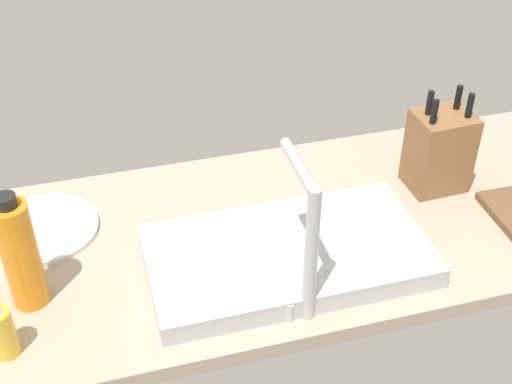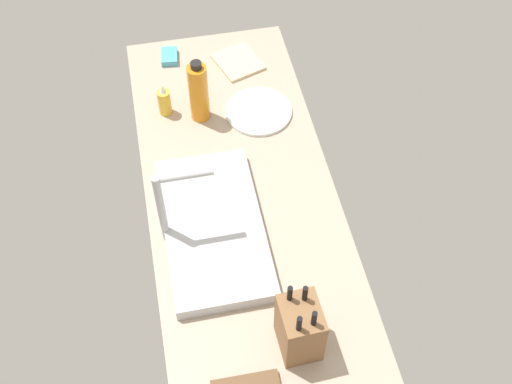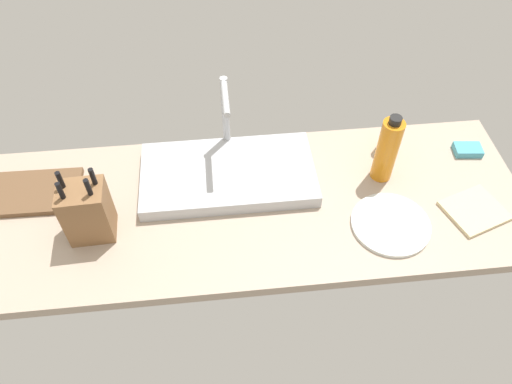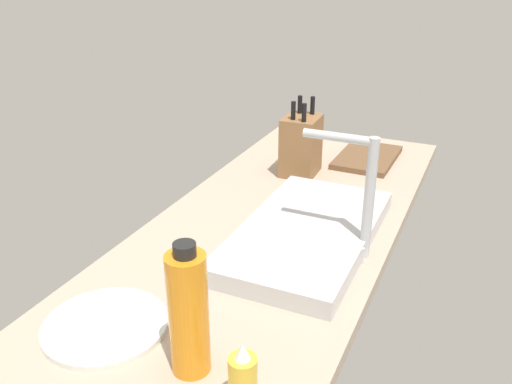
% 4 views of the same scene
% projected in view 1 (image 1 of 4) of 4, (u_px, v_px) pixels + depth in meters
% --- Properties ---
extents(countertop_slab, '(1.78, 0.61, 0.04)m').
position_uv_depth(countertop_slab, '(256.00, 239.00, 1.47)').
color(countertop_slab, tan).
rests_on(countertop_slab, ground).
extents(sink_basin, '(0.55, 0.30, 0.04)m').
position_uv_depth(sink_basin, '(287.00, 255.00, 1.37)').
color(sink_basin, '#B7BABF').
rests_on(sink_basin, countertop_slab).
extents(faucet, '(0.06, 0.17, 0.29)m').
position_uv_depth(faucet, '(307.00, 236.00, 1.18)').
color(faucet, '#B7BABF').
rests_on(faucet, countertop_slab).
extents(knife_block, '(0.13, 0.11, 0.24)m').
position_uv_depth(knife_block, '(439.00, 150.00, 1.54)').
color(knife_block, brown).
rests_on(knife_block, countertop_slab).
extents(soap_bottle, '(0.05, 0.05, 0.13)m').
position_uv_depth(soap_bottle, '(1.00, 331.00, 1.17)').
color(soap_bottle, gold).
rests_on(soap_bottle, countertop_slab).
extents(water_bottle, '(0.07, 0.07, 0.25)m').
position_uv_depth(water_bottle, '(20.00, 254.00, 1.24)').
color(water_bottle, orange).
rests_on(water_bottle, countertop_slab).
extents(dinner_plate, '(0.24, 0.24, 0.01)m').
position_uv_depth(dinner_plate, '(42.00, 229.00, 1.46)').
color(dinner_plate, silver).
rests_on(dinner_plate, countertop_slab).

